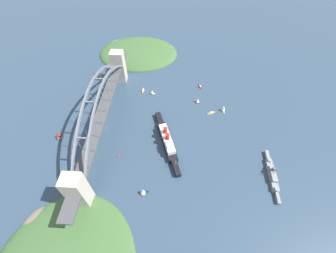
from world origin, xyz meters
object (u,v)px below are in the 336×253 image
Objects in this scene: naval_cruiser at (272,175)px; small_boat_5 at (200,86)px; small_boat_2 at (198,100)px; small_boat_4 at (211,113)px; harbor_arch_bridge at (102,113)px; small_boat_6 at (143,91)px; ocean_liner at (167,140)px; channel_marker_buoy at (118,157)px; small_boat_0 at (143,191)px; small_boat_3 at (223,108)px; small_boat_1 at (152,92)px; seaplane_taxiing_near_bridge at (59,136)px.

small_boat_5 is at bearing -153.16° from naval_cruiser.
small_boat_2 reaches higher than small_boat_4.
harbor_arch_bridge is 87.67m from small_boat_6.
small_boat_2 is 0.77× the size of small_boat_5.
ocean_liner is 34.24× the size of channel_marker_buoy.
harbor_arch_bridge is 144.29m from small_boat_4.
small_boat_4 is at bearing -146.45° from naval_cruiser.
ocean_liner is 70.31m from small_boat_0.
small_boat_4 is at bearing 124.34° from channel_marker_buoy.
small_boat_2 is at bearing -112.02° from small_boat_3.
naval_cruiser is 142.84m from small_boat_0.
small_boat_2 reaches higher than channel_marker_buoy.
ocean_liner is at bearing -22.11° from small_boat_5.
small_boat_0 is 0.92× the size of small_boat_6.
harbor_arch_bridge is 161.25m from small_boat_3.
small_boat_1 reaches higher than channel_marker_buoy.
ocean_liner reaches higher than small_boat_3.
naval_cruiser is 5.71× the size of small_boat_3.
small_boat_0 is at bearing -17.42° from ocean_liner.
channel_marker_buoy is (-14.50, -174.96, -2.06)m from naval_cruiser.
ocean_liner reaches higher than seaplane_taxiing_near_bridge.
seaplane_taxiing_near_bridge is 0.85× the size of small_boat_6.
channel_marker_buoy is (133.04, -100.31, 0.19)m from small_boat_5.
small_boat_1 is at bearing -112.20° from small_boat_4.
small_boat_2 is 3.15× the size of channel_marker_buoy.
naval_cruiser is at bearing 26.84° from small_boat_5.
naval_cruiser is 165.37m from small_boat_5.
small_boat_6 is at bearing -111.29° from small_boat_1.
small_boat_0 reaches higher than small_boat_4.
seaplane_taxiing_near_bridge is 84.14m from channel_marker_buoy.
harbor_arch_bridge is 64.87m from seaplane_taxiing_near_bridge.
ocean_liner reaches higher than small_boat_4.
small_boat_2 is (-54.60, 119.35, -23.86)m from harbor_arch_bridge.
small_boat_6 is at bearing -103.66° from small_boat_2.
harbor_arch_bridge reaches higher than channel_marker_buoy.
seaplane_taxiing_near_bridge is (-39.35, -255.34, -1.05)m from naval_cruiser.
naval_cruiser is at bearing 72.02° from ocean_liner.
small_boat_3 reaches higher than channel_marker_buoy.
ocean_liner reaches higher than small_boat_0.
naval_cruiser is (38.60, 118.92, -2.47)m from ocean_liner.
ocean_liner is 117.69m from small_boat_5.
small_boat_6 is at bearing 153.04° from harbor_arch_bridge.
small_boat_5 is (-20.50, 71.79, -3.10)m from small_boat_1.
ocean_liner is at bearing 113.27° from channel_marker_buoy.
naval_cruiser is at bearing 101.50° from small_boat_0.
naval_cruiser is 193.87m from small_boat_1.
naval_cruiser reaches higher than small_boat_4.
small_boat_3 is at bearing 74.48° from small_boat_1.
small_boat_2 is at bearing 156.83° from small_boat_0.
small_boat_2 reaches higher than small_boat_5.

